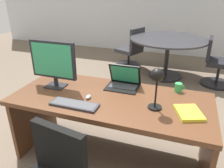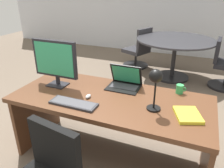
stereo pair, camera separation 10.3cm
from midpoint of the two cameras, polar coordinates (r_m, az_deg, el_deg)
The scene contains 12 objects.
ground at distance 3.71m, azimuth 6.66°, elevation -3.10°, with size 12.00×12.00×0.00m, color #6B5B4C.
desk at distance 2.22m, azimuth -1.29°, elevation -7.13°, with size 1.87×0.82×0.73m.
monitor at distance 2.30m, azimuth -16.21°, elevation 5.62°, with size 0.49×0.16×0.48m.
laptop at distance 2.29m, azimuth 1.80°, elevation 1.10°, with size 0.33×0.26×0.24m.
keyboard at distance 1.99m, azimuth -11.18°, elevation -5.21°, with size 0.44×0.14×0.02m.
mouse at distance 2.08m, azimuth -7.53°, elevation -3.34°, with size 0.04×0.07×0.03m.
desk_lamp at distance 1.80m, azimuth 9.88°, elevation 0.90°, with size 0.12×0.14×0.37m.
book at distance 1.92m, azimuth 17.76°, elevation -7.09°, with size 0.26×0.30×0.03m.
coffee_mug at distance 2.27m, azimuth 15.56°, elevation -0.87°, with size 0.10×0.07×0.09m.
meeting_table at distance 4.39m, azimuth 13.53°, elevation 9.08°, with size 1.45×1.45×0.78m.
meeting_chair_near at distance 4.94m, azimuth 4.33°, elevation 8.29°, with size 0.62×0.61×0.87m.
meeting_chair_far at distance 4.39m, azimuth 24.71°, elevation 4.22°, with size 0.56×0.56×0.85m.
Camera 1 is at (0.62, -1.74, 1.70)m, focal length 35.42 mm.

